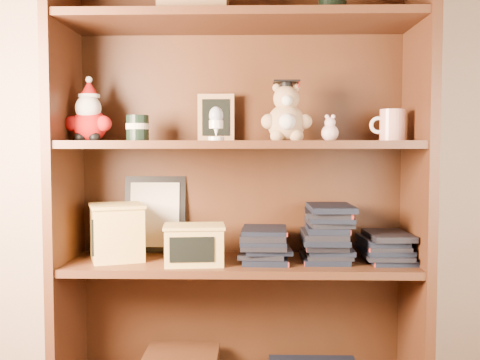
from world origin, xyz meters
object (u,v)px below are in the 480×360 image
at_px(bookcase, 240,191).
at_px(treats_box, 117,232).
at_px(teacher_mug, 392,125).
at_px(grad_teddy_bear, 286,117).

relative_size(bookcase, treats_box, 7.22).
height_order(teacher_mug, treats_box, teacher_mug).
relative_size(grad_teddy_bear, teacher_mug, 1.75).
relative_size(teacher_mug, treats_box, 0.52).
bearing_deg(grad_teddy_bear, teacher_mug, 1.02).
bearing_deg(bookcase, grad_teddy_bear, -20.08).
bearing_deg(treats_box, grad_teddy_bear, -0.54).
bearing_deg(grad_teddy_bear, bookcase, 159.92).
bearing_deg(treats_box, bookcase, 7.12).
distance_m(grad_teddy_bear, treats_box, 0.68).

